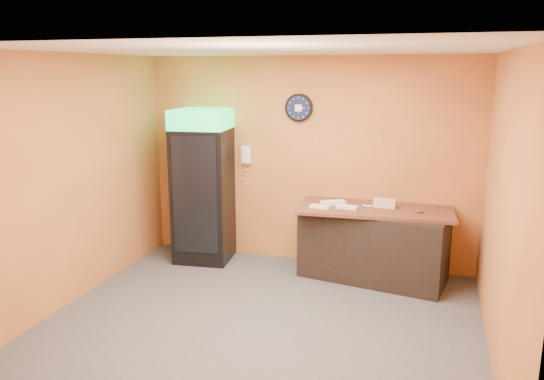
% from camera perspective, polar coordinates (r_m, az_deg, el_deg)
% --- Properties ---
extents(floor, '(4.50, 4.50, 0.00)m').
position_cam_1_polar(floor, '(5.78, -1.14, -14.09)').
color(floor, '#47474C').
rests_on(floor, ground).
extents(back_wall, '(4.50, 0.02, 2.80)m').
position_cam_1_polar(back_wall, '(7.18, 3.82, 3.07)').
color(back_wall, orange).
rests_on(back_wall, floor).
extents(left_wall, '(0.02, 4.00, 2.80)m').
position_cam_1_polar(left_wall, '(6.36, -20.84, 0.95)').
color(left_wall, orange).
rests_on(left_wall, floor).
extents(right_wall, '(0.02, 4.00, 2.80)m').
position_cam_1_polar(right_wall, '(5.08, 23.68, -2.16)').
color(right_wall, orange).
rests_on(right_wall, floor).
extents(ceiling, '(4.50, 4.00, 0.02)m').
position_cam_1_polar(ceiling, '(5.16, -1.28, 14.85)').
color(ceiling, white).
rests_on(ceiling, back_wall).
extents(beverage_cooler, '(0.81, 0.82, 2.10)m').
position_cam_1_polar(beverage_cooler, '(7.33, -7.54, 0.20)').
color(beverage_cooler, black).
rests_on(beverage_cooler, floor).
extents(prep_counter, '(1.89, 1.08, 0.89)m').
position_cam_1_polar(prep_counter, '(6.88, 10.86, -5.80)').
color(prep_counter, black).
rests_on(prep_counter, floor).
extents(wall_clock, '(0.37, 0.06, 0.37)m').
position_cam_1_polar(wall_clock, '(7.10, 2.91, 8.83)').
color(wall_clock, black).
rests_on(wall_clock, back_wall).
extents(wall_phone, '(0.13, 0.11, 0.24)m').
position_cam_1_polar(wall_phone, '(7.37, -2.80, 3.79)').
color(wall_phone, white).
rests_on(wall_phone, back_wall).
extents(butcher_paper, '(1.95, 0.96, 0.04)m').
position_cam_1_polar(butcher_paper, '(6.75, 11.03, -2.06)').
color(butcher_paper, brown).
rests_on(butcher_paper, prep_counter).
extents(sub_roll_stack, '(0.27, 0.10, 0.11)m').
position_cam_1_polar(sub_roll_stack, '(6.76, 12.02, -1.41)').
color(sub_roll_stack, beige).
rests_on(sub_roll_stack, butcher_paper).
extents(wrapped_sandwich_left, '(0.26, 0.13, 0.04)m').
position_cam_1_polar(wrapped_sandwich_left, '(6.63, 5.18, -1.80)').
color(wrapped_sandwich_left, white).
rests_on(wrapped_sandwich_left, butcher_paper).
extents(wrapped_sandwich_mid, '(0.28, 0.15, 0.04)m').
position_cam_1_polar(wrapped_sandwich_mid, '(6.65, 8.10, -1.82)').
color(wrapped_sandwich_mid, white).
rests_on(wrapped_sandwich_mid, butcher_paper).
extents(wrapped_sandwich_right, '(0.33, 0.27, 0.04)m').
position_cam_1_polar(wrapped_sandwich_right, '(6.83, 6.57, -1.36)').
color(wrapped_sandwich_right, white).
rests_on(wrapped_sandwich_right, butcher_paper).
extents(kitchen_tool, '(0.06, 0.06, 0.06)m').
position_cam_1_polar(kitchen_tool, '(6.77, 10.95, -1.59)').
color(kitchen_tool, silver).
rests_on(kitchen_tool, butcher_paper).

